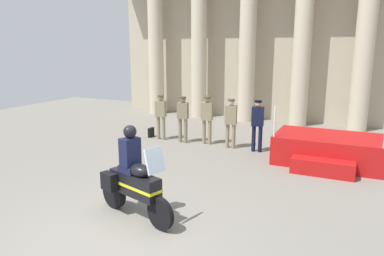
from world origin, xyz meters
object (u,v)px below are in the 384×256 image
Objects in this scene: officer_in_row_1 at (183,116)px; officer_in_row_2 at (207,116)px; motorcycle_with_rider at (133,180)px; briefcase_on_ground at (151,132)px; reviewing_stand at (327,150)px; officer_in_row_4 at (258,122)px; officer_in_row_0 at (161,113)px; officer_in_row_3 at (231,119)px.

officer_in_row_1 is 0.98× the size of officer_in_row_2.
motorcycle_with_rider is 5.65× the size of briefcase_on_ground.
reviewing_stand is at bearing 76.22° from motorcycle_with_rider.
reviewing_stand is 1.75× the size of officer_in_row_4.
officer_in_row_0 is at bearing -9.33° from officer_in_row_4.
briefcase_on_ground is at bearing -24.12° from officer_in_row_0.
officer_in_row_0 is 3.68m from officer_in_row_4.
officer_in_row_4 is (2.74, -0.03, 0.02)m from officer_in_row_1.
officer_in_row_4 is (3.68, -0.08, 0.02)m from officer_in_row_0.
reviewing_stand is 6.46m from briefcase_on_ground.
officer_in_row_0 is 0.98× the size of officer_in_row_2.
officer_in_row_4 reaches higher than officer_in_row_1.
officer_in_row_3 is (0.94, -0.15, -0.01)m from officer_in_row_2.
officer_in_row_1 reaches higher than officer_in_row_0.
officer_in_row_0 is at bearing 175.88° from reviewing_stand.
reviewing_stand is at bearing 164.63° from officer_in_row_3.
reviewing_stand is at bearing 164.26° from officer_in_row_2.
officer_in_row_2 reaches higher than briefcase_on_ground.
officer_in_row_4 is (0.93, -0.05, 0.01)m from officer_in_row_3.
motorcycle_with_rider is (-0.04, -5.75, -0.20)m from officer_in_row_3.
officer_in_row_4 is at bearing -3.12° from briefcase_on_ground.
motorcycle_with_rider is at bearing 106.95° from officer_in_row_0.
briefcase_on_ground is (-2.34, 0.03, -0.83)m from officer_in_row_2.
officer_in_row_2 is 2.49m from briefcase_on_ground.
motorcycle_with_rider is 6.78m from briefcase_on_ground.
officer_in_row_1 is 2.74m from officer_in_row_4.
reviewing_stand is 4.16m from officer_in_row_2.
reviewing_stand is 3.22m from officer_in_row_3.
reviewing_stand is at bearing 162.89° from officer_in_row_4.
officer_in_row_3 is 0.93m from officer_in_row_4.
officer_in_row_0 is 6.38m from motorcycle_with_rider.
officer_in_row_1 is 0.99× the size of officer_in_row_3.
officer_in_row_2 is (-4.08, 0.54, 0.60)m from reviewing_stand.
briefcase_on_ground is at bearing 174.86° from reviewing_stand.
reviewing_stand is 1.79× the size of officer_in_row_0.
officer_in_row_3 reaches higher than briefcase_on_ground.
officer_in_row_2 is 0.84× the size of motorcycle_with_rider.
motorcycle_with_rider is (-3.18, -5.35, 0.39)m from reviewing_stand.
reviewing_stand is 8.30× the size of briefcase_on_ground.
motorcycle_with_rider reaches higher than officer_in_row_2.
reviewing_stand reaches higher than officer_in_row_1.
reviewing_stand reaches higher than officer_in_row_4.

